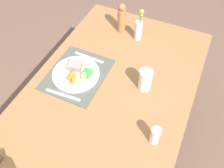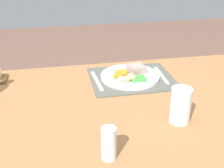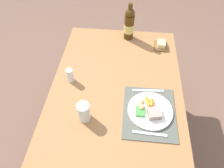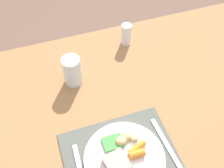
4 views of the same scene
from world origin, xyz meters
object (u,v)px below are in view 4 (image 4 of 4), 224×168
Objects in this scene: dining_table at (120,115)px; water_tumbler at (73,72)px; salt_shaker at (126,34)px; dinner_plate at (124,157)px; knife at (166,143)px.

dining_table is 11.66× the size of water_tumbler.
salt_shaker is (0.14, 0.32, 0.13)m from dining_table.
dining_table is 0.25m from dinner_plate.
water_tumbler is 0.33m from salt_shaker.
water_tumbler is 1.24× the size of salt_shaker.
water_tumbler is at bearing 118.28° from knife.
salt_shaker is (0.29, 0.15, -0.00)m from water_tumbler.
dining_table is 5.52× the size of dinner_plate.
dinner_plate is at bearing -110.93° from salt_shaker.
water_tumbler reaches higher than dining_table.
salt_shaker is (0.05, 0.54, 0.04)m from knife.
dining_table is at bearing 73.35° from dinner_plate.
salt_shaker reaches higher than dining_table.
salt_shaker reaches higher than dinner_plate.
dinner_plate is at bearing -78.45° from water_tumbler.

